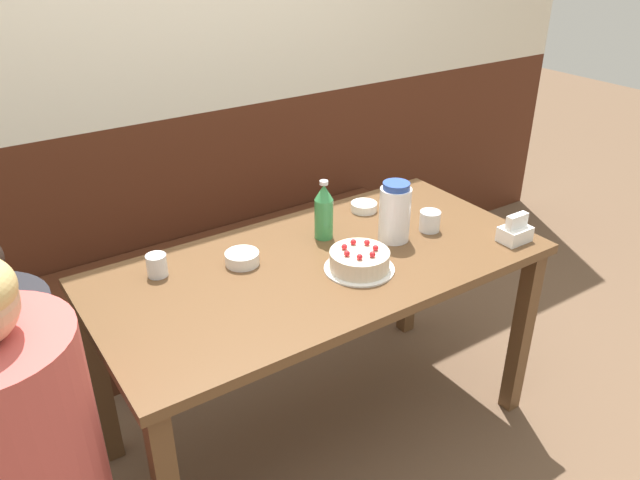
# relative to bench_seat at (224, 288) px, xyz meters

# --- Properties ---
(ground_plane) EXTENTS (12.00, 12.00, 0.00)m
(ground_plane) POSITION_rel_bench_seat_xyz_m (0.00, -0.83, -0.22)
(ground_plane) COLOR brown
(back_wall) EXTENTS (4.80, 0.04, 2.50)m
(back_wall) POSITION_rel_bench_seat_xyz_m (0.00, 0.22, 1.03)
(back_wall) COLOR #4C2314
(back_wall) RESTS_ON ground_plane
(bench_seat) EXTENTS (1.95, 0.38, 0.44)m
(bench_seat) POSITION_rel_bench_seat_xyz_m (0.00, 0.00, 0.00)
(bench_seat) COLOR #472314
(bench_seat) RESTS_ON ground_plane
(dining_table) EXTENTS (1.54, 0.75, 0.76)m
(dining_table) POSITION_rel_bench_seat_xyz_m (0.00, -0.83, 0.45)
(dining_table) COLOR brown
(dining_table) RESTS_ON ground_plane
(birthday_cake) EXTENTS (0.23, 0.23, 0.09)m
(birthday_cake) POSITION_rel_bench_seat_xyz_m (0.07, -0.95, 0.58)
(birthday_cake) COLOR white
(birthday_cake) RESTS_ON dining_table
(water_pitcher) EXTENTS (0.11, 0.11, 0.22)m
(water_pitcher) POSITION_rel_bench_seat_xyz_m (0.31, -0.84, 0.65)
(water_pitcher) COLOR white
(water_pitcher) RESTS_ON dining_table
(soju_bottle) EXTENTS (0.07, 0.07, 0.22)m
(soju_bottle) POSITION_rel_bench_seat_xyz_m (0.11, -0.69, 0.65)
(soju_bottle) COLOR #388E4C
(soju_bottle) RESTS_ON dining_table
(napkin_holder) EXTENTS (0.11, 0.08, 0.11)m
(napkin_holder) POSITION_rel_bench_seat_xyz_m (0.66, -1.10, 0.58)
(napkin_holder) COLOR white
(napkin_holder) RESTS_ON dining_table
(bowl_soup_white) EXTENTS (0.12, 0.12, 0.04)m
(bowl_soup_white) POSITION_rel_bench_seat_xyz_m (-0.23, -0.70, 0.56)
(bowl_soup_white) COLOR white
(bowl_soup_white) RESTS_ON dining_table
(bowl_rice_small) EXTENTS (0.10, 0.10, 0.03)m
(bowl_rice_small) POSITION_rel_bench_seat_xyz_m (0.37, -0.59, 0.56)
(bowl_rice_small) COLOR white
(bowl_rice_small) RESTS_ON dining_table
(glass_water_tall) EXTENTS (0.07, 0.07, 0.07)m
(glass_water_tall) POSITION_rel_bench_seat_xyz_m (-0.49, -0.61, 0.58)
(glass_water_tall) COLOR silver
(glass_water_tall) RESTS_ON dining_table
(glass_tumbler_short) EXTENTS (0.08, 0.08, 0.08)m
(glass_tumbler_short) POSITION_rel_bench_seat_xyz_m (0.46, -0.86, 0.58)
(glass_tumbler_short) COLOR silver
(glass_tumbler_short) RESTS_ON dining_table
(person_teal_shirt) EXTENTS (0.35, 0.35, 1.18)m
(person_teal_shirt) POSITION_rel_bench_seat_xyz_m (-1.03, -0.89, 0.35)
(person_teal_shirt) COLOR #33333D
(person_teal_shirt) RESTS_ON ground_plane
(person_pale_blue_shirt) EXTENTS (0.39, 0.39, 1.20)m
(person_pale_blue_shirt) POSITION_rel_bench_seat_xyz_m (-1.03, -1.06, 0.38)
(person_pale_blue_shirt) COLOR #33333D
(person_pale_blue_shirt) RESTS_ON ground_plane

